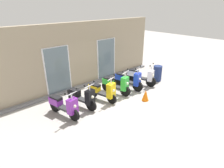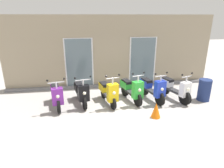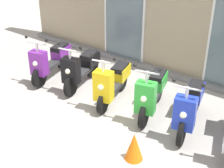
{
  "view_description": "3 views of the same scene",
  "coord_description": "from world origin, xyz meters",
  "views": [
    {
      "loc": [
        -5.13,
        -4.96,
        4.05
      ],
      "look_at": [
        -0.19,
        0.45,
        0.87
      ],
      "focal_mm": 29.8,
      "sensor_mm": 36.0,
      "label": 1
    },
    {
      "loc": [
        -1.28,
        -5.88,
        3.19
      ],
      "look_at": [
        -0.32,
        0.53,
        0.9
      ],
      "focal_mm": 30.84,
      "sensor_mm": 36.0,
      "label": 2
    },
    {
      "loc": [
        3.37,
        -4.26,
        3.89
      ],
      "look_at": [
        -0.14,
        0.45,
        0.69
      ],
      "focal_mm": 53.43,
      "sensor_mm": 36.0,
      "label": 3
    }
  ],
  "objects": [
    {
      "name": "scooter_purple",
      "position": [
        -2.33,
        0.85,
        0.48
      ],
      "size": [
        0.7,
        1.58,
        1.24
      ],
      "color": "black",
      "rests_on": "ground_plane"
    },
    {
      "name": "scooter_blue",
      "position": [
        1.36,
        0.9,
        0.5
      ],
      "size": [
        0.7,
        1.62,
        1.28
      ],
      "color": "black",
      "rests_on": "ground_plane"
    },
    {
      "name": "scooter_yellow",
      "position": [
        -0.42,
        0.82,
        0.49
      ],
      "size": [
        0.68,
        1.51,
        1.3
      ],
      "color": "black",
      "rests_on": "ground_plane"
    },
    {
      "name": "storefront_facade",
      "position": [
        -0.0,
        2.94,
        1.58
      ],
      "size": [
        9.61,
        0.5,
        3.26
      ],
      "color": "gray",
      "rests_on": "ground_plane"
    },
    {
      "name": "scooter_green",
      "position": [
        0.51,
        0.92,
        0.5
      ],
      "size": [
        0.71,
        1.56,
        1.31
      ],
      "color": "black",
      "rests_on": "ground_plane"
    },
    {
      "name": "scooter_white",
      "position": [
        2.27,
        0.83,
        0.48
      ],
      "size": [
        0.79,
        1.63,
        1.24
      ],
      "color": "black",
      "rests_on": "ground_plane"
    },
    {
      "name": "ground_plane",
      "position": [
        0.0,
        0.0,
        0.0
      ],
      "size": [
        40.0,
        40.0,
        0.0
      ],
      "primitive_type": "plane",
      "color": "#A8A39E"
    },
    {
      "name": "traffic_cone",
      "position": [
        1.01,
        -0.47,
        0.26
      ],
      "size": [
        0.32,
        0.32,
        0.52
      ],
      "primitive_type": "cone",
      "color": "orange",
      "rests_on": "ground_plane"
    },
    {
      "name": "trash_bin",
      "position": [
        3.39,
        0.59,
        0.43
      ],
      "size": [
        0.48,
        0.48,
        0.86
      ],
      "primitive_type": "cylinder",
      "color": "navy",
      "rests_on": "ground_plane"
    },
    {
      "name": "scooter_black",
      "position": [
        -1.43,
        0.96,
        0.48
      ],
      "size": [
        0.69,
        1.54,
        1.24
      ],
      "color": "black",
      "rests_on": "ground_plane"
    }
  ]
}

